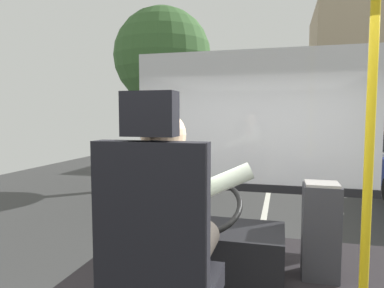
% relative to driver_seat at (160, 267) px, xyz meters
% --- Properties ---
extents(ground, '(18.00, 44.00, 0.06)m').
position_rel_driver_seat_xyz_m(ground, '(0.20, 9.41, -1.39)').
color(ground, '#353535').
extents(driver_seat, '(0.48, 0.48, 1.37)m').
position_rel_driver_seat_xyz_m(driver_seat, '(0.00, 0.00, 0.00)').
color(driver_seat, black).
rests_on(driver_seat, bus_floor).
extents(bus_driver, '(0.78, 0.60, 0.78)m').
position_rel_driver_seat_xyz_m(bus_driver, '(-0.00, 0.12, 0.19)').
color(bus_driver, '#332D28').
rests_on(bus_driver, driver_seat).
extents(steering_console, '(1.10, 1.01, 0.84)m').
position_rel_driver_seat_xyz_m(steering_console, '(0.00, 1.16, -0.37)').
color(steering_console, black).
rests_on(steering_console, bus_floor).
extents(handrail_pole, '(0.04, 0.04, 2.28)m').
position_rel_driver_seat_xyz_m(handrail_pole, '(0.92, 0.40, 0.55)').
color(handrail_pole, gold).
rests_on(handrail_pole, bus_floor).
extents(fare_box, '(0.28, 0.26, 0.75)m').
position_rel_driver_seat_xyz_m(fare_box, '(0.82, 1.39, -0.22)').
color(fare_box, '#333338').
rests_on(fare_box, bus_floor).
extents(windshield_panel, '(2.50, 0.08, 1.48)m').
position_rel_driver_seat_xyz_m(windshield_panel, '(0.20, 2.23, 0.45)').
color(windshield_panel, silver).
extents(street_tree, '(2.70, 2.70, 5.02)m').
position_rel_driver_seat_xyz_m(street_tree, '(-2.76, 7.83, 2.28)').
color(street_tree, '#4C3828').
rests_on(street_tree, ground).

